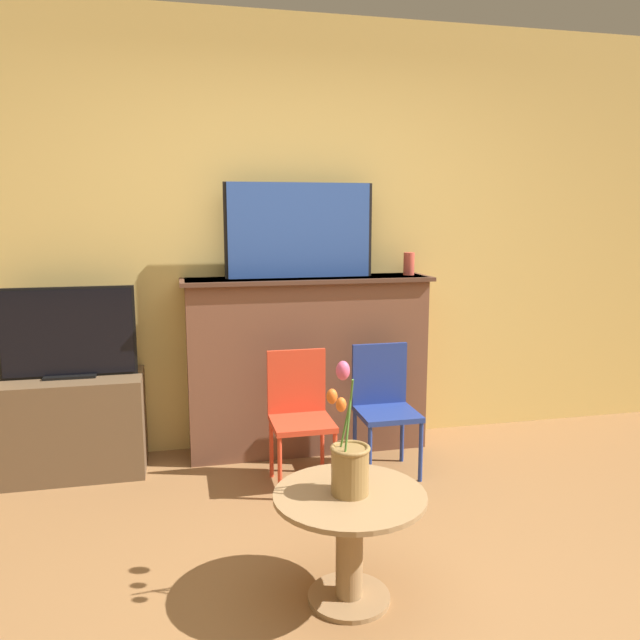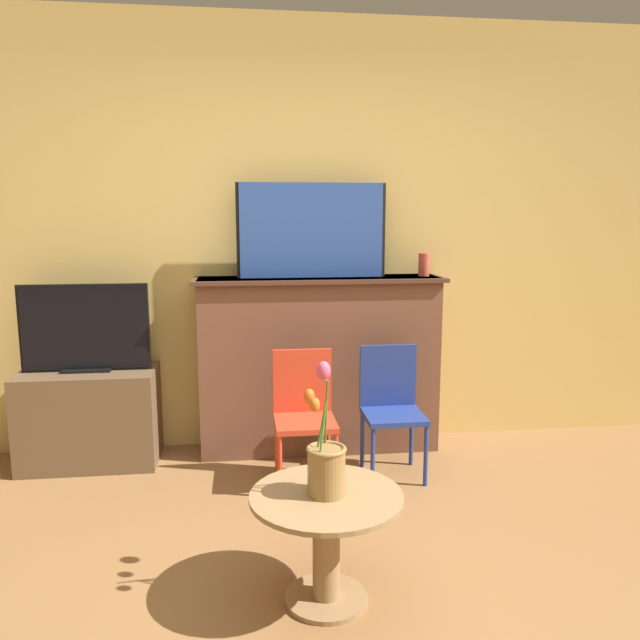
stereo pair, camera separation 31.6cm
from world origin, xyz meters
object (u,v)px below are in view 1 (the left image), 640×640
painting (300,230)px  chair_red (300,409)px  tv_monitor (68,334)px  vase_tulips (349,460)px  chair_blue (384,400)px

painting → chair_red: (-0.10, -0.49, -0.97)m
tv_monitor → vase_tulips: 1.98m
chair_red → tv_monitor: bearing=161.8°
chair_blue → vase_tulips: 1.30m
tv_monitor → chair_red: size_ratio=1.00×
vase_tulips → chair_red: bearing=88.6°
chair_red → chair_blue: (0.51, 0.05, 0.00)m
chair_blue → tv_monitor: bearing=168.5°
painting → tv_monitor: (-1.36, -0.07, -0.57)m
vase_tulips → tv_monitor: bearing=128.6°
chair_red → vase_tulips: vase_tulips is taller
tv_monitor → chair_blue: bearing=-11.5°
tv_monitor → chair_blue: 1.85m
painting → chair_red: painting is taller
chair_blue → vase_tulips: (-0.54, -1.18, 0.15)m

